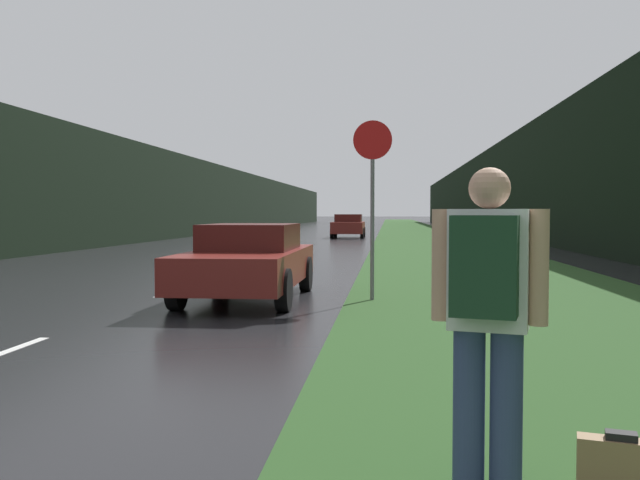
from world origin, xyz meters
name	(u,v)px	position (x,y,z in m)	size (l,w,h in m)	color
grass_verge	(427,239)	(6.48, 40.00, 0.01)	(6.00, 240.00, 0.02)	#26471E
lane_stripe_c	(181,288)	(0.00, 13.72, 0.00)	(0.12, 3.00, 0.01)	silver
lane_stripe_d	(250,263)	(0.00, 20.72, 0.00)	(0.12, 3.00, 0.01)	silver
lane_stripe_e	(285,250)	(0.00, 27.72, 0.00)	(0.12, 3.00, 0.01)	silver
treeline_far_side	(205,199)	(-9.48, 50.00, 2.59)	(2.00, 140.00, 5.18)	black
treeline_near_side	(504,191)	(12.48, 50.00, 3.13)	(2.00, 140.00, 6.25)	black
stop_sign	(372,192)	(3.94, 12.15, 1.91)	(0.68, 0.07, 3.15)	slate
hitchhiker_with_backpack	(488,309)	(4.75, 4.01, 1.02)	(0.60, 0.50, 1.79)	navy
suitcase	(621,471)	(5.44, 3.97, 0.18)	(0.45, 0.23, 0.39)	olive
car_passing_near	(249,260)	(1.74, 12.16, 0.69)	(1.92, 4.57, 1.34)	maroon
car_passing_far	(348,226)	(1.74, 42.25, 0.74)	(2.01, 4.32, 1.46)	maroon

